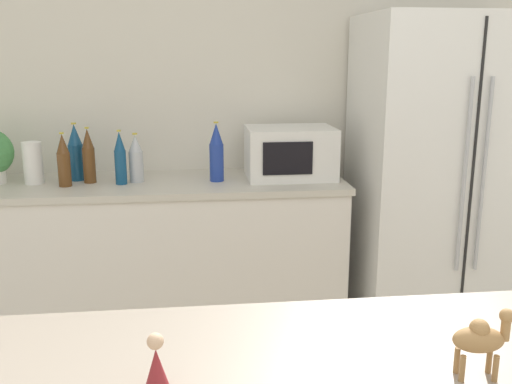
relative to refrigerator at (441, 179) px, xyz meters
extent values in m
cube|color=silver|center=(-1.10, 0.40, 0.38)|extent=(8.00, 0.06, 2.55)
cube|color=silver|center=(-1.60, 0.07, -0.46)|extent=(2.03, 0.60, 0.87)
cube|color=beige|center=(-1.60, 0.07, -0.01)|extent=(2.06, 0.63, 0.03)
cube|color=white|center=(0.00, 0.00, 0.00)|extent=(0.93, 0.70, 1.79)
cube|color=black|center=(0.00, -0.35, 0.00)|extent=(0.01, 0.01, 1.72)
cylinder|color=#B2B5BA|center=(-0.05, -0.37, 0.09)|extent=(0.02, 0.02, 0.98)
cylinder|color=#B2B5BA|center=(0.05, -0.37, 0.09)|extent=(0.02, 0.02, 0.98)
cube|color=gray|center=(-1.00, -1.94, 0.06)|extent=(2.01, 0.52, 0.03)
cylinder|color=white|center=(-2.23, 0.08, 0.12)|extent=(0.10, 0.10, 0.22)
cube|color=white|center=(-0.85, 0.09, 0.15)|extent=(0.48, 0.36, 0.28)
cube|color=black|center=(-0.89, -0.10, 0.15)|extent=(0.26, 0.01, 0.17)
cylinder|color=navy|center=(-2.02, 0.14, 0.11)|extent=(0.08, 0.08, 0.20)
cone|color=navy|center=(-2.02, 0.14, 0.26)|extent=(0.08, 0.08, 0.11)
cylinder|color=gold|center=(-2.02, 0.14, 0.32)|extent=(0.03, 0.03, 0.01)
cylinder|color=navy|center=(-1.77, 0.02, 0.10)|extent=(0.06, 0.06, 0.18)
cone|color=navy|center=(-1.77, 0.02, 0.24)|extent=(0.06, 0.06, 0.10)
cylinder|color=gold|center=(-1.77, 0.02, 0.30)|extent=(0.02, 0.02, 0.01)
cylinder|color=#B2B7BC|center=(-1.69, 0.07, 0.09)|extent=(0.08, 0.08, 0.16)
cone|color=#B2B7BC|center=(-1.69, 0.07, 0.22)|extent=(0.07, 0.07, 0.09)
cylinder|color=gold|center=(-1.69, 0.07, 0.27)|extent=(0.03, 0.03, 0.01)
cylinder|color=brown|center=(-1.94, 0.07, 0.11)|extent=(0.07, 0.07, 0.19)
cone|color=brown|center=(-1.94, 0.07, 0.25)|extent=(0.06, 0.06, 0.10)
cylinder|color=gold|center=(-1.94, 0.07, 0.31)|extent=(0.02, 0.02, 0.01)
cylinder|color=navy|center=(-1.26, 0.04, 0.11)|extent=(0.08, 0.08, 0.20)
cone|color=navy|center=(-1.26, 0.04, 0.27)|extent=(0.07, 0.07, 0.11)
cylinder|color=gold|center=(-1.26, 0.04, 0.33)|extent=(0.03, 0.03, 0.01)
cylinder|color=brown|center=(-2.05, 0.00, 0.10)|extent=(0.07, 0.07, 0.18)
cone|color=brown|center=(-2.05, 0.00, 0.24)|extent=(0.06, 0.06, 0.10)
cylinder|color=gold|center=(-2.05, 0.00, 0.29)|extent=(0.02, 0.02, 0.01)
ellipsoid|color=olive|center=(-0.87, -2.07, 0.16)|extent=(0.10, 0.06, 0.05)
sphere|color=olive|center=(-0.87, -2.07, 0.18)|extent=(0.04, 0.04, 0.04)
cylinder|color=olive|center=(-0.82, -2.07, 0.18)|extent=(0.02, 0.02, 0.05)
sphere|color=olive|center=(-0.82, -2.07, 0.21)|extent=(0.03, 0.03, 0.03)
cylinder|color=olive|center=(-0.83, -2.06, 0.11)|extent=(0.01, 0.01, 0.05)
cylinder|color=olive|center=(-0.84, -2.09, 0.11)|extent=(0.01, 0.01, 0.05)
cylinder|color=olive|center=(-0.89, -2.05, 0.11)|extent=(0.01, 0.01, 0.05)
cylinder|color=olive|center=(-0.90, -2.08, 0.11)|extent=(0.01, 0.01, 0.05)
cone|color=maroon|center=(-1.47, -2.04, 0.12)|extent=(0.05, 0.05, 0.08)
sphere|color=tan|center=(-1.47, -2.04, 0.18)|extent=(0.03, 0.03, 0.03)
camera|label=1|loc=(-1.40, -3.00, 0.69)|focal=40.00mm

